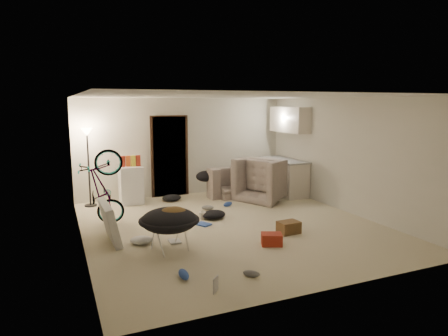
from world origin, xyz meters
name	(u,v)px	position (x,y,z in m)	size (l,w,h in m)	color
floor	(231,226)	(0.00, 0.00, -0.01)	(5.50, 6.00, 0.02)	beige
ceiling	(231,96)	(0.00, 0.00, 2.51)	(5.50, 6.00, 0.02)	white
wall_back	(184,147)	(0.00, 3.01, 1.25)	(5.50, 0.02, 2.50)	silver
wall_front	(331,195)	(0.00, -3.01, 1.25)	(5.50, 0.02, 2.50)	silver
wall_left	(78,172)	(-2.76, 0.00, 1.25)	(0.02, 6.00, 2.50)	silver
wall_right	(346,155)	(2.76, 0.00, 1.25)	(0.02, 6.00, 2.50)	silver
doorway	(169,157)	(-0.40, 2.97, 1.02)	(0.85, 0.10, 2.04)	black
door_trim	(170,157)	(-0.40, 2.94, 1.02)	(0.97, 0.04, 2.10)	black
floor_lamp	(88,150)	(-2.40, 2.65, 1.31)	(0.28, 0.28, 1.81)	black
kitchen_counter	(284,177)	(2.43, 2.00, 0.44)	(0.60, 1.50, 0.88)	beige
counter_top	(284,160)	(2.43, 2.00, 0.90)	(0.64, 1.54, 0.04)	gray
kitchen_uppers	(290,120)	(2.56, 2.00, 1.95)	(0.38, 1.40, 0.65)	beige
sofa	(240,183)	(1.36, 2.45, 0.29)	(1.96, 0.77, 0.57)	#384038
armchair	(268,183)	(1.77, 1.69, 0.38)	(1.18, 1.03, 0.77)	#384038
bicycle	(103,206)	(-2.30, 0.96, 0.40)	(0.54, 1.54, 0.81)	black
book_asset	(213,294)	(-1.38, -2.55, 0.01)	(0.15, 0.21, 0.02)	maroon
mini_fridge	(131,185)	(-1.47, 2.55, 0.45)	(0.52, 0.52, 0.89)	white
snack_box_0	(123,162)	(-1.64, 2.55, 1.00)	(0.10, 0.07, 0.30)	maroon
snack_box_1	(128,162)	(-1.52, 2.55, 1.00)	(0.10, 0.07, 0.30)	#E05C1C
snack_box_2	(133,162)	(-1.40, 2.55, 1.00)	(0.10, 0.07, 0.30)	yellow
snack_box_3	(138,162)	(-1.28, 2.55, 1.00)	(0.10, 0.07, 0.30)	maroon
saucer_chair	(169,226)	(-1.46, -0.83, 0.41)	(0.98, 0.98, 0.70)	silver
hoodie	(173,214)	(-1.41, -0.86, 0.62)	(0.48, 0.40, 0.22)	brown
sofa_drape	(206,176)	(0.41, 2.45, 0.54)	(0.56, 0.46, 0.28)	black
tv_box	(110,222)	(-2.30, 0.00, 0.34)	(0.12, 1.04, 0.69)	silver
drink_case_a	(289,227)	(0.79, -0.85, 0.11)	(0.39, 0.28, 0.22)	brown
drink_case_b	(272,239)	(0.18, -1.27, 0.10)	(0.34, 0.25, 0.20)	maroon
juicer	(202,215)	(-0.36, 0.64, 0.09)	(0.15, 0.15, 0.21)	#EEE7CE
newspaper	(230,198)	(0.91, 2.08, 0.00)	(0.46, 0.61, 0.01)	beige
book_blue	(203,224)	(-0.49, 0.24, 0.01)	(0.21, 0.29, 0.03)	#3154B2
book_white	(175,241)	(-1.28, -0.49, 0.01)	(0.19, 0.25, 0.02)	silver
shoe_0	(228,204)	(0.53, 1.36, 0.05)	(0.28, 0.12, 0.11)	#3154B2
shoe_1	(208,208)	(-0.01, 1.26, 0.05)	(0.27, 0.11, 0.10)	slate
shoe_2	(184,274)	(-1.58, -1.94, 0.06)	(0.30, 0.12, 0.11)	#3154B2
shoe_3	(251,274)	(-0.70, -2.26, 0.04)	(0.24, 0.10, 0.09)	slate
clothes_lump_a	(214,214)	(-0.13, 0.58, 0.08)	(0.51, 0.44, 0.16)	black
clothes_lump_b	(172,198)	(-0.52, 2.41, 0.07)	(0.48, 0.42, 0.15)	black
clothes_lump_c	(141,240)	(-1.83, -0.34, 0.06)	(0.38, 0.33, 0.12)	silver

